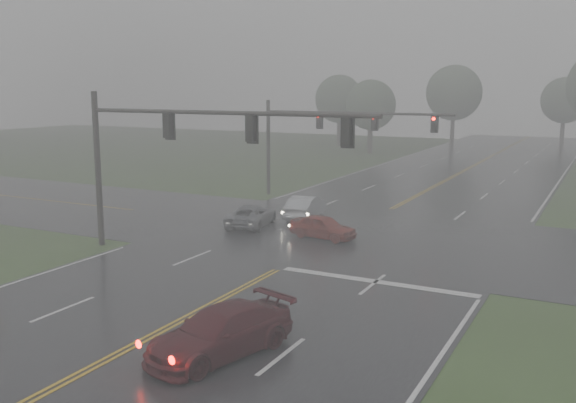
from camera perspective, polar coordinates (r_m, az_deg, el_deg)
The scene contains 13 objects.
main_road at distance 33.68m, azimuth 3.80°, elevation -3.59°, with size 18.00×160.00×0.02m, color black.
cross_street at distance 35.48m, azimuth 5.10°, elevation -2.90°, with size 120.00×14.00×0.02m, color black.
stop_bar at distance 27.07m, azimuth 7.83°, elevation -7.12°, with size 8.50×0.50×0.01m, color silver.
sedan_maroon at distance 20.05m, azimuth -5.98°, elevation -13.43°, with size 2.02×4.97×1.44m, color #3F0B10.
sedan_red at distance 34.35m, azimuth 3.12°, elevation -3.31°, with size 1.47×3.65×1.24m, color maroon.
sedan_silver at distance 39.44m, azimuth 1.57°, elevation -1.53°, with size 1.50×4.30×1.42m, color #A3A5AA.
car_grey at distance 37.37m, azimuth -3.26°, elevation -2.20°, with size 2.03×4.39×1.22m, color #5A5C62.
signal_gantry_near at distance 30.45m, azimuth -10.26°, elevation 5.30°, with size 15.05×0.34×7.78m.
signal_gantry_far at distance 45.88m, azimuth 3.05°, elevation 6.40°, with size 13.90×0.36×7.03m.
tree_nw_a at distance 78.27m, azimuth 7.36°, elevation 8.51°, with size 6.02×6.02×8.84m.
tree_n_mid at distance 89.58m, azimuth 14.54°, elevation 9.33°, with size 7.40×7.40×10.86m.
tree_nw_b at distance 88.37m, azimuth 4.57°, elevation 9.07°, with size 6.54×6.54×9.60m.
tree_n_far at distance 96.71m, azimuth 23.38°, elevation 8.26°, with size 6.35×6.35×9.32m.
Camera 1 is at (12.99, -10.03, 8.02)m, focal length 40.00 mm.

